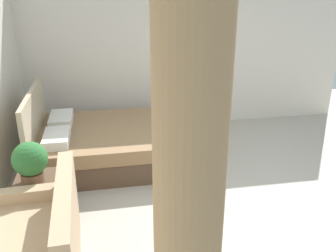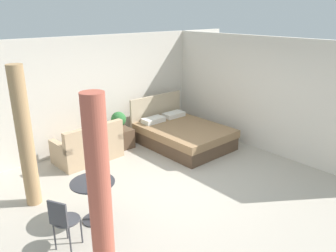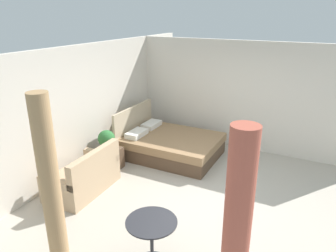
# 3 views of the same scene
# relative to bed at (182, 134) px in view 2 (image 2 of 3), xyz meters

# --- Properties ---
(ground_plane) EXTENTS (8.37, 8.68, 0.02)m
(ground_plane) POSITION_rel_bed_xyz_m (-1.37, -1.42, -0.29)
(ground_plane) COLOR #B2A899
(wall_back) EXTENTS (8.37, 0.12, 2.68)m
(wall_back) POSITION_rel_bed_xyz_m (-1.37, 1.42, 1.06)
(wall_back) COLOR silver
(wall_back) RESTS_ON ground
(wall_right) EXTENTS (0.12, 5.68, 2.68)m
(wall_right) POSITION_rel_bed_xyz_m (1.32, -1.42, 1.06)
(wall_right) COLOR silver
(wall_right) RESTS_ON ground
(bed) EXTENTS (1.68, 2.21, 1.10)m
(bed) POSITION_rel_bed_xyz_m (0.00, 0.00, 0.00)
(bed) COLOR brown
(bed) RESTS_ON ground
(couch) EXTENTS (1.46, 0.89, 0.89)m
(couch) POSITION_rel_bed_xyz_m (-2.21, 0.71, 0.01)
(couch) COLOR tan
(couch) RESTS_ON ground
(nightstand) EXTENTS (0.41, 0.44, 0.47)m
(nightstand) POSITION_rel_bed_xyz_m (-1.20, 0.83, -0.04)
(nightstand) COLOR brown
(nightstand) RESTS_ON ground
(potted_plant) EXTENTS (0.36, 0.36, 0.45)m
(potted_plant) POSITION_rel_bed_xyz_m (-1.30, 0.85, 0.44)
(potted_plant) COLOR brown
(potted_plant) RESTS_ON nightstand
(balcony_table) EXTENTS (0.70, 0.70, 0.69)m
(balcony_table) POSITION_rel_bed_xyz_m (-3.25, -1.42, 0.21)
(balcony_table) COLOR #2D2D33
(balcony_table) RESTS_ON ground
(cafe_chair_near_window) EXTENTS (0.50, 0.50, 0.82)m
(cafe_chair_near_window) POSITION_rel_bed_xyz_m (-3.91, -1.76, 0.22)
(cafe_chair_near_window) COLOR #3F3F44
(cafe_chair_near_window) RESTS_ON ground
(curtain_left) EXTENTS (0.26, 0.26, 2.43)m
(curtain_left) POSITION_rel_bed_xyz_m (-3.80, -2.67, 0.94)
(curtain_left) COLOR #C15B47
(curtain_left) RESTS_ON ground
(curtain_right) EXTENTS (0.26, 0.26, 2.43)m
(curtain_right) POSITION_rel_bed_xyz_m (-3.80, -0.24, 0.94)
(curtain_right) COLOR tan
(curtain_right) RESTS_ON ground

